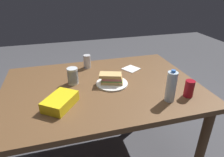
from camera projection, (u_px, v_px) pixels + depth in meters
name	position (u px, v px, depth m)	size (l,w,h in m)	color
ground_plane	(104.00, 155.00, 1.91)	(8.00, 8.00, 0.00)	#4C4C51
dining_table	(102.00, 95.00, 1.60)	(1.51, 1.05, 0.78)	brown
paper_plate	(112.00, 83.00, 1.57)	(0.25, 0.25, 0.01)	white
sandwich	(112.00, 78.00, 1.54)	(0.20, 0.14, 0.08)	#DBB26B
soda_can_red	(189.00, 89.00, 1.38)	(0.07, 0.07, 0.12)	maroon
chip_bag	(60.00, 102.00, 1.28)	(0.23, 0.15, 0.07)	yellow
water_bottle_tall	(171.00, 87.00, 1.32)	(0.07, 0.07, 0.23)	silver
plastic_cup_stack	(73.00, 76.00, 1.55)	(0.08, 0.08, 0.13)	silver
soda_can_silver	(87.00, 61.00, 1.84)	(0.07, 0.07, 0.12)	silver
paper_napkin	(131.00, 69.00, 1.83)	(0.13, 0.13, 0.01)	white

